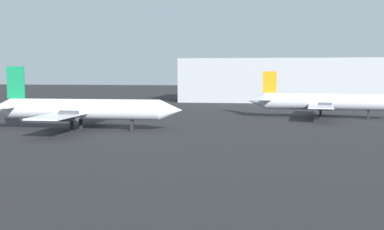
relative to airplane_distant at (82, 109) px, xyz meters
name	(u,v)px	position (x,y,z in m)	size (l,w,h in m)	color
airplane_distant	(82,109)	(0.00, 0.00, 0.00)	(29.35, 23.82, 9.41)	silver
airplane_far_left	(326,102)	(37.29, 24.94, -0.01)	(29.61, 24.06, 8.70)	silver
terminal_building	(324,80)	(42.47, 80.52, 3.09)	(82.68, 27.57, 12.40)	#999EA3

